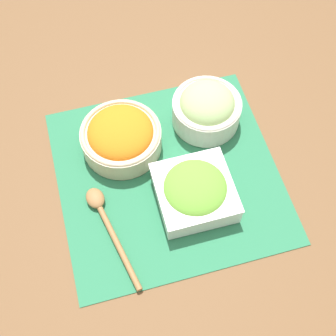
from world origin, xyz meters
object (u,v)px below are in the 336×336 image
Objects in this scene: cucumber_bowl at (207,108)px; wooden_spoon at (105,218)px; carrot_bowl at (121,136)px; lettuce_bowl at (195,191)px.

wooden_spoon is (-0.18, 0.27, -0.04)m from cucumber_bowl.
carrot_bowl is 1.14× the size of cucumber_bowl.
lettuce_bowl is 1.01× the size of cucumber_bowl.
cucumber_bowl is at bearing -24.25° from lettuce_bowl.
lettuce_bowl is at bearing -90.38° from wooden_spoon.
cucumber_bowl is (0.02, -0.20, 0.01)m from carrot_bowl.
cucumber_bowl reaches higher than carrot_bowl.
carrot_bowl is at bearing -23.75° from wooden_spoon.
carrot_bowl reaches higher than lettuce_bowl.
lettuce_bowl is 0.20m from cucumber_bowl.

